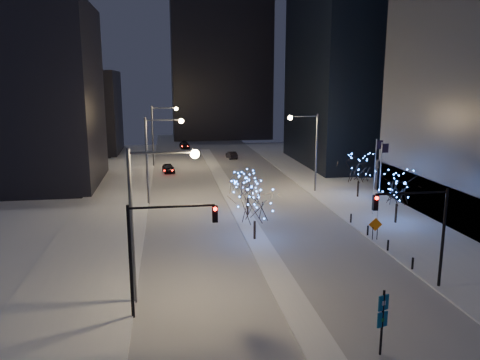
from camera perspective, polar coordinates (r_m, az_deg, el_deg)
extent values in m
plane|color=white|center=(30.87, 6.66, -14.95)|extent=(160.00, 160.00, 0.00)
cube|color=#A2A6B1|center=(63.50, -1.78, -0.76)|extent=(20.00, 130.00, 0.02)
cube|color=silver|center=(58.65, -1.17, -1.75)|extent=(2.00, 80.00, 0.15)
cube|color=silver|center=(53.53, 16.50, -3.59)|extent=(10.00, 90.00, 0.15)
cube|color=silver|center=(48.91, -16.05, -5.01)|extent=(8.00, 90.00, 0.15)
cube|color=black|center=(69.55, -26.28, 9.11)|extent=(22.00, 18.00, 24.00)
cube|color=black|center=(98.39, -19.83, 7.74)|extent=(18.00, 16.00, 16.00)
cube|color=black|center=(119.48, -2.43, 15.27)|extent=(24.00, 14.00, 42.00)
cylinder|color=#595E66|center=(29.93, -13.06, -5.72)|extent=(0.24, 0.24, 10.00)
cylinder|color=#595E66|center=(28.79, -9.52, 3.35)|extent=(4.00, 0.16, 0.16)
sphere|color=#FFD67F|center=(28.86, -5.53, 3.17)|extent=(0.56, 0.56, 0.56)
cylinder|color=#595E66|center=(54.27, -11.28, 2.21)|extent=(0.24, 0.24, 10.00)
cylinder|color=#595E66|center=(53.65, -9.33, 7.24)|extent=(4.00, 0.16, 0.16)
sphere|color=#FFD67F|center=(53.69, -7.18, 7.14)|extent=(0.56, 0.56, 0.56)
cylinder|color=#595E66|center=(79.02, -10.60, 5.21)|extent=(0.24, 0.24, 10.00)
cylinder|color=#595E66|center=(78.60, -9.26, 8.66)|extent=(4.00, 0.16, 0.16)
sphere|color=#FFD67F|center=(78.62, -7.79, 8.60)|extent=(0.56, 0.56, 0.56)
cylinder|color=#595E66|center=(60.15, 9.27, 3.22)|extent=(0.24, 0.24, 10.00)
cylinder|color=#595E66|center=(59.11, 7.80, 7.70)|extent=(3.50, 0.16, 0.16)
sphere|color=#FFD67F|center=(58.65, 6.14, 7.56)|extent=(0.56, 0.56, 0.56)
cylinder|color=black|center=(28.55, -13.19, -9.80)|extent=(0.20, 0.20, 7.00)
cylinder|color=black|center=(27.42, -8.30, -3.24)|extent=(5.00, 0.14, 0.14)
cube|color=black|center=(27.69, -3.07, -4.15)|extent=(0.32, 0.28, 1.00)
sphere|color=#FF0C05|center=(27.43, -3.04, -3.55)|extent=(0.22, 0.22, 0.22)
cylinder|color=black|center=(34.54, 23.49, -6.65)|extent=(0.20, 0.20, 7.00)
cylinder|color=black|center=(32.42, 20.23, -1.50)|extent=(5.00, 0.14, 0.14)
cube|color=black|center=(31.42, 16.17, -2.68)|extent=(0.32, 0.28, 1.00)
sphere|color=#FF0C05|center=(31.17, 16.34, -2.14)|extent=(0.22, 0.22, 0.22)
cylinder|color=silver|center=(48.24, 16.65, -0.28)|extent=(0.10, 0.10, 8.00)
cube|color=black|center=(47.82, 17.27, 3.72)|extent=(0.70, 0.03, 0.90)
cylinder|color=silver|center=(50.70, 16.06, 0.33)|extent=(0.10, 0.10, 8.00)
cube|color=black|center=(50.31, 16.64, 4.14)|extent=(0.70, 0.03, 0.90)
cylinder|color=black|center=(37.75, 20.30, -9.51)|extent=(0.16, 0.16, 0.90)
cylinder|color=black|center=(41.05, 17.59, -7.60)|extent=(0.16, 0.16, 0.90)
cylinder|color=black|center=(44.46, 15.31, -5.96)|extent=(0.16, 0.16, 0.90)
cylinder|color=black|center=(47.96, 13.37, -4.55)|extent=(0.16, 0.16, 0.90)
imported|color=black|center=(73.78, -8.73, 1.43)|extent=(2.20, 4.28, 1.40)
imported|color=black|center=(86.34, -1.03, 3.06)|extent=(1.81, 4.16, 1.33)
imported|color=black|center=(100.60, -6.79, 4.25)|extent=(2.27, 4.87, 1.38)
cylinder|color=black|center=(41.86, 1.79, -6.10)|extent=(0.22, 0.22, 1.65)
cylinder|color=black|center=(49.22, 0.93, -3.23)|extent=(0.22, 0.22, 1.83)
cylinder|color=black|center=(49.06, 18.49, -3.85)|extent=(0.22, 0.22, 1.92)
cylinder|color=black|center=(58.77, 14.19, -1.07)|extent=(0.22, 0.22, 1.90)
cylinder|color=black|center=(26.03, 16.94, -16.35)|extent=(0.12, 0.12, 3.60)
cube|color=#0D5B93|center=(25.53, 17.09, -14.10)|extent=(0.63, 0.28, 0.82)
cube|color=#0D5B93|center=(25.94, 16.96, -15.95)|extent=(0.63, 0.28, 0.82)
cylinder|color=black|center=(43.27, 15.86, -6.28)|extent=(0.06, 0.06, 1.19)
cylinder|color=black|center=(43.45, 16.38, -6.23)|extent=(0.06, 0.06, 1.19)
cube|color=orange|center=(43.12, 16.19, -5.23)|extent=(1.22, 0.15, 1.23)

